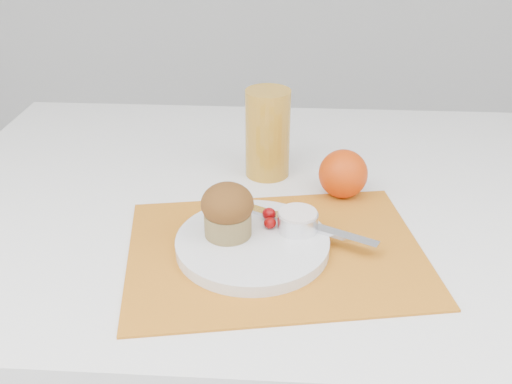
# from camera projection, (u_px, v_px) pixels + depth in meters

# --- Properties ---
(table) EXTENTS (1.20, 0.80, 0.75)m
(table) POSITION_uv_depth(u_px,v_px,m) (285.00, 359.00, 1.12)
(table) COLOR white
(table) RESTS_ON ground
(placemat) EXTENTS (0.45, 0.37, 0.00)m
(placemat) POSITION_uv_depth(u_px,v_px,m) (276.00, 251.00, 0.80)
(placemat) COLOR orange
(placemat) RESTS_ON table
(plate) EXTENTS (0.23, 0.23, 0.02)m
(plate) POSITION_uv_depth(u_px,v_px,m) (252.00, 244.00, 0.79)
(plate) COLOR silver
(plate) RESTS_ON placemat
(ramekin) EXTENTS (0.06, 0.06, 0.02)m
(ramekin) POSITION_uv_depth(u_px,v_px,m) (298.00, 222.00, 0.81)
(ramekin) COLOR white
(ramekin) RESTS_ON plate
(cream) EXTENTS (0.06, 0.06, 0.01)m
(cream) POSITION_uv_depth(u_px,v_px,m) (298.00, 214.00, 0.80)
(cream) COLOR silver
(cream) RESTS_ON ramekin
(raspberry_near) EXTENTS (0.02, 0.02, 0.02)m
(raspberry_near) POSITION_uv_depth(u_px,v_px,m) (269.00, 214.00, 0.83)
(raspberry_near) COLOR #620204
(raspberry_near) RESTS_ON plate
(raspberry_far) EXTENTS (0.02, 0.02, 0.02)m
(raspberry_far) POSITION_uv_depth(u_px,v_px,m) (270.00, 223.00, 0.81)
(raspberry_far) COLOR #5E0302
(raspberry_far) RESTS_ON plate
(butter_knife) EXTENTS (0.20, 0.11, 0.01)m
(butter_knife) POSITION_uv_depth(u_px,v_px,m) (307.00, 225.00, 0.82)
(butter_knife) COLOR silver
(butter_knife) RESTS_ON plate
(orange) EXTENTS (0.08, 0.08, 0.08)m
(orange) POSITION_uv_depth(u_px,v_px,m) (343.00, 174.00, 0.92)
(orange) COLOR #D84007
(orange) RESTS_ON table
(juice_glass) EXTENTS (0.10, 0.10, 0.15)m
(juice_glass) POSITION_uv_depth(u_px,v_px,m) (268.00, 134.00, 0.97)
(juice_glass) COLOR #BB8423
(juice_glass) RESTS_ON table
(muffin) EXTENTS (0.08, 0.08, 0.08)m
(muffin) POSITION_uv_depth(u_px,v_px,m) (228.00, 210.00, 0.78)
(muffin) COLOR olive
(muffin) RESTS_ON plate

